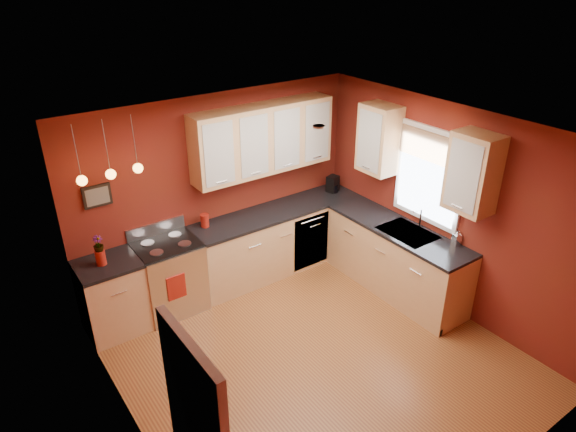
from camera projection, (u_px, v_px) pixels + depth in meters
floor at (315, 357)px, 5.83m from camera, size 4.20×4.20×0.00m
ceiling at (322, 137)px, 4.66m from camera, size 4.00×4.20×0.02m
wall_back at (219, 191)px, 6.77m from camera, size 4.00×0.02×2.60m
wall_front at (499, 383)px, 3.72m from camera, size 4.00×0.02×2.60m
wall_left at (128, 334)px, 4.21m from camera, size 0.02×4.20×2.60m
wall_right at (446, 209)px, 6.28m from camera, size 0.02×4.20×2.60m
base_cabinets_back_left at (113, 298)px, 6.08m from camera, size 0.70×0.60×0.90m
base_cabinets_back_right at (278, 240)px, 7.31m from camera, size 2.54×0.60×0.90m
base_cabinets_right at (395, 260)px, 6.84m from camera, size 0.60×2.10×0.90m
counter_back_left at (107, 264)px, 5.87m from camera, size 0.70×0.62×0.04m
counter_back_right at (278, 211)px, 7.10m from camera, size 2.54×0.62×0.04m
counter_right at (399, 229)px, 6.63m from camera, size 0.62×2.10×0.04m
gas_range at (170, 276)px, 6.44m from camera, size 0.76×0.64×1.11m
dishwasher_front at (311, 241)px, 7.30m from camera, size 0.60×0.02×0.80m
sink at (407, 234)px, 6.52m from camera, size 0.50×0.70×0.33m
window at (429, 173)px, 6.31m from camera, size 0.06×1.02×1.22m
upper_cabinets_back at (263, 139)px, 6.66m from camera, size 2.00×0.35×0.90m
upper_cabinets_right at (422, 155)px, 6.14m from camera, size 0.35×1.95×0.90m
wall_picture at (97, 196)px, 5.79m from camera, size 0.32×0.03×0.26m
pendant_lights at (111, 174)px, 5.44m from camera, size 0.71×0.11×0.66m
red_canister at (205, 220)px, 6.61m from camera, size 0.12×0.12×0.18m
red_vase at (101, 258)px, 5.79m from camera, size 0.11×0.11×0.18m
flowers at (98, 244)px, 5.71m from camera, size 0.14×0.14×0.20m
coffee_maker at (333, 184)px, 7.60m from camera, size 0.20×0.19×0.24m
soap_pump at (457, 237)px, 6.19m from camera, size 0.11×0.11×0.20m
dish_towel at (177, 287)px, 6.16m from camera, size 0.23×0.02×0.32m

